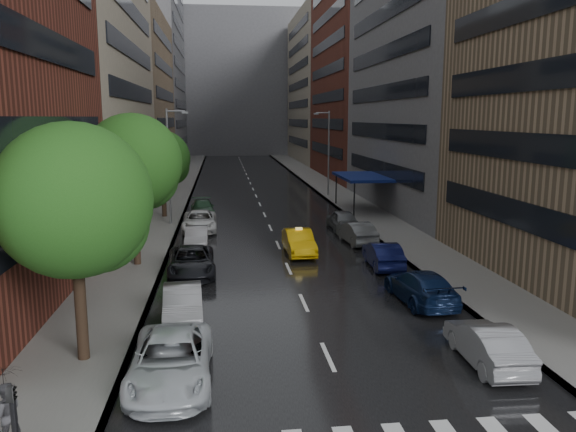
% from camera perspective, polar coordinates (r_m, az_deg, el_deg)
% --- Properties ---
extents(ground, '(220.00, 220.00, 0.00)m').
position_cam_1_polar(ground, '(17.35, 6.69, -19.40)').
color(ground, gray).
rests_on(ground, ground).
extents(road, '(14.00, 140.00, 0.01)m').
position_cam_1_polar(road, '(65.33, -3.48, 2.53)').
color(road, black).
rests_on(road, ground).
extents(sidewalk_left, '(4.00, 140.00, 0.15)m').
position_cam_1_polar(sidewalk_left, '(65.44, -11.37, 2.42)').
color(sidewalk_left, gray).
rests_on(sidewalk_left, ground).
extents(sidewalk_right, '(4.00, 140.00, 0.15)m').
position_cam_1_polar(sidewalk_right, '(66.44, 4.31, 2.70)').
color(sidewalk_right, gray).
rests_on(sidewalk_right, ground).
extents(buildings_left, '(8.00, 108.00, 38.00)m').
position_cam_1_polar(buildings_left, '(74.71, -16.02, 15.39)').
color(buildings_left, maroon).
rests_on(buildings_left, ground).
extents(buildings_right, '(8.05, 109.10, 36.00)m').
position_cam_1_polar(buildings_right, '(74.06, 8.16, 14.98)').
color(buildings_right, '#937A5B').
rests_on(buildings_right, ground).
extents(building_far, '(40.00, 14.00, 32.00)m').
position_cam_1_polar(building_far, '(132.94, -5.29, 13.21)').
color(building_far, slate).
rests_on(building_far, ground).
extents(tree_near, '(5.26, 5.26, 8.39)m').
position_cam_1_polar(tree_near, '(20.06, -20.95, 1.44)').
color(tree_near, '#382619').
rests_on(tree_near, ground).
extents(tree_mid, '(5.49, 5.49, 8.75)m').
position_cam_1_polar(tree_mid, '(32.67, -15.49, 5.24)').
color(tree_mid, '#382619').
rests_on(tree_mid, ground).
extents(tree_far, '(4.66, 4.66, 7.42)m').
position_cam_1_polar(tree_far, '(48.44, -12.64, 5.72)').
color(tree_far, '#382619').
rests_on(tree_far, ground).
extents(taxi, '(1.74, 4.71, 1.54)m').
position_cam_1_polar(taxi, '(35.24, 1.11, -2.66)').
color(taxi, yellow).
rests_on(taxi, ground).
extents(parked_cars_left, '(2.74, 36.58, 1.55)m').
position_cam_1_polar(parked_cars_left, '(33.07, -9.59, -3.69)').
color(parked_cars_left, silver).
rests_on(parked_cars_left, ground).
extents(parked_cars_right, '(2.42, 28.45, 1.57)m').
position_cam_1_polar(parked_cars_right, '(32.29, 9.78, -4.01)').
color(parked_cars_right, gray).
rests_on(parked_cars_right, ground).
extents(ped_black_umbrella, '(1.01, 0.98, 2.09)m').
position_cam_1_polar(ped_black_umbrella, '(16.74, -26.84, -16.27)').
color(ped_black_umbrella, '#444348').
rests_on(ped_black_umbrella, sidewalk_left).
extents(street_lamp_left, '(1.74, 0.22, 9.00)m').
position_cam_1_polar(street_lamp_left, '(45.00, -11.95, 5.20)').
color(street_lamp_left, gray).
rests_on(street_lamp_left, sidewalk_left).
extents(street_lamp_right, '(1.74, 0.22, 9.00)m').
position_cam_1_polar(street_lamp_right, '(60.85, 4.08, 6.59)').
color(street_lamp_right, gray).
rests_on(street_lamp_right, sidewalk_right).
extents(awning, '(4.00, 8.00, 3.12)m').
position_cam_1_polar(awning, '(51.53, 7.51, 3.95)').
color(awning, navy).
rests_on(awning, sidewalk_right).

